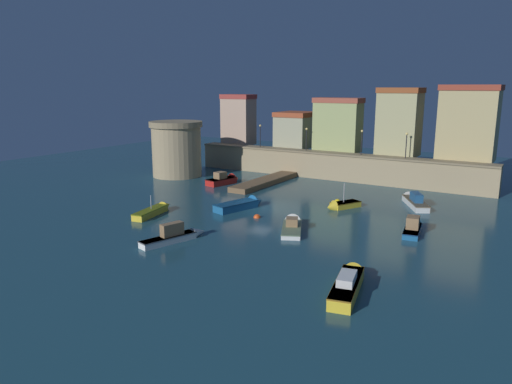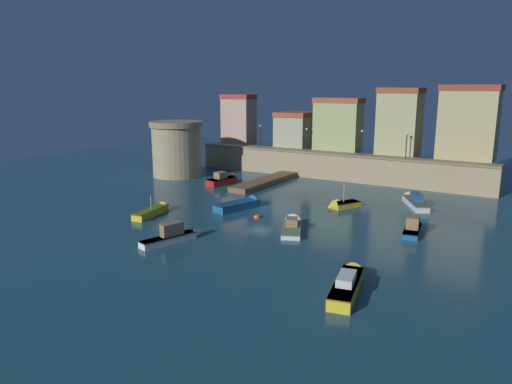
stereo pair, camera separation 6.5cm
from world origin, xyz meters
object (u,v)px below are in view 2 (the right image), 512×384
object	(u,v)px
moored_boat_3	(155,210)
moored_boat_4	(413,200)
fortress_tower	(177,148)
moored_boat_0	(176,235)
moored_boat_2	(292,225)
moored_boat_1	(225,180)
mooring_buoy_0	(257,218)
moored_boat_6	(243,204)
quay_lamp_0	(260,132)
moored_boat_8	(348,282)
quay_lamp_2	(362,138)
mooring_buoy_1	(337,202)
moored_boat_5	(413,227)
quay_lamp_3	(407,141)
moored_boat_7	(341,205)
quay_lamp_1	(307,135)

from	to	relation	value
moored_boat_3	moored_boat_4	world-z (taller)	moored_boat_3
fortress_tower	moored_boat_3	size ratio (longest dim) A/B	1.25
moored_boat_0	moored_boat_3	xyz separation A→B (m)	(-7.78, 5.66, -0.13)
moored_boat_2	moored_boat_4	bearing A→B (deg)	-51.53
moored_boat_1	mooring_buoy_0	size ratio (longest dim) A/B	7.74
moored_boat_4	moored_boat_6	size ratio (longest dim) A/B	1.08
quay_lamp_0	moored_boat_0	size ratio (longest dim) A/B	0.53
moored_boat_8	mooring_buoy_0	xyz separation A→B (m)	(-14.08, 11.56, -0.51)
quay_lamp_2	mooring_buoy_0	world-z (taller)	quay_lamp_2
moored_boat_6	quay_lamp_0	bearing A→B (deg)	42.06
moored_boat_8	moored_boat_6	bearing A→B (deg)	39.28
moored_boat_1	moored_boat_6	size ratio (longest dim) A/B	0.85
fortress_tower	moored_boat_2	size ratio (longest dim) A/B	1.21
moored_boat_1	moored_boat_4	world-z (taller)	moored_boat_1
mooring_buoy_0	mooring_buoy_1	xyz separation A→B (m)	(4.36, 10.37, 0.00)
quay_lamp_0	moored_boat_2	xyz separation A→B (m)	(18.11, -24.20, -5.71)
moored_boat_5	mooring_buoy_1	world-z (taller)	moored_boat_5
moored_boat_6	moored_boat_5	bearing A→B (deg)	-71.33
quay_lamp_3	moored_boat_8	distance (m)	35.36
moored_boat_2	moored_boat_3	xyz separation A→B (m)	(-14.38, -2.97, 0.06)
quay_lamp_2	moored_boat_4	size ratio (longest dim) A/B	0.47
moored_boat_2	moored_boat_5	size ratio (longest dim) A/B	1.17
fortress_tower	moored_boat_8	bearing A→B (deg)	-34.68
moored_boat_0	moored_boat_4	size ratio (longest dim) A/B	0.91
moored_boat_3	mooring_buoy_1	xyz separation A→B (m)	(14.12, 14.62, -0.37)
moored_boat_3	moored_boat_4	xyz separation A→B (m)	(21.74, 17.94, 0.11)
moored_boat_2	mooring_buoy_0	bearing A→B (deg)	49.17
quay_lamp_2	moored_boat_8	distance (m)	36.79
quay_lamp_0	moored_boat_6	bearing A→B (deg)	-63.52
moored_boat_3	moored_boat_4	distance (m)	28.18
moored_boat_0	mooring_buoy_0	world-z (taller)	moored_boat_0
moored_boat_1	mooring_buoy_0	distance (m)	17.56
quay_lamp_2	moored_boat_3	bearing A→B (deg)	-114.28
mooring_buoy_0	moored_boat_8	bearing A→B (deg)	-39.38
quay_lamp_3	moored_boat_1	bearing A→B (deg)	-153.07
moored_boat_5	moored_boat_6	distance (m)	17.81
moored_boat_2	moored_boat_7	world-z (taller)	moored_boat_7
fortress_tower	quay_lamp_0	distance (m)	12.90
moored_boat_4	mooring_buoy_0	world-z (taller)	moored_boat_4
quay_lamp_3	mooring_buoy_0	size ratio (longest dim) A/B	4.60
fortress_tower	moored_boat_5	xyz separation A→B (m)	(36.32, -9.87, -3.55)
moored_boat_1	moored_boat_6	bearing A→B (deg)	-124.77
moored_boat_1	moored_boat_6	xyz separation A→B (m)	(9.28, -9.79, -0.11)
moored_boat_1	moored_boat_3	bearing A→B (deg)	-158.57
quay_lamp_1	moored_boat_4	size ratio (longest dim) A/B	0.46
quay_lamp_0	moored_boat_7	world-z (taller)	quay_lamp_0
moored_boat_3	moored_boat_5	xyz separation A→B (m)	(24.26, 7.66, 0.10)
quay_lamp_3	moored_boat_0	size ratio (longest dim) A/B	0.51
quay_lamp_3	moored_boat_7	bearing A→B (deg)	-100.27
fortress_tower	mooring_buoy_0	distance (m)	25.88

